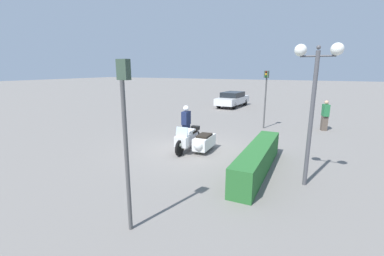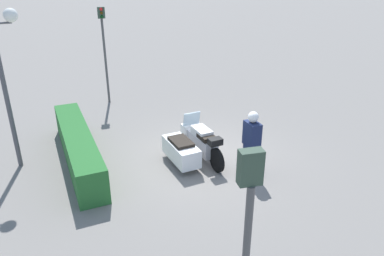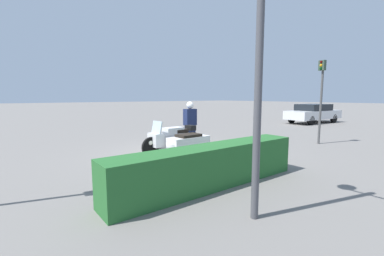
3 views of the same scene
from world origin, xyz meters
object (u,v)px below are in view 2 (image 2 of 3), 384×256
Objects in this scene: police_motorcycle at (189,145)px; traffic_light_far at (246,241)px; traffic_light_near at (104,42)px; hedge_bush_curbside at (78,147)px; officer_rider at (252,142)px.

police_motorcycle is 6.30m from traffic_light_far.
traffic_light_near is at bearing 6.35° from traffic_light_far.
traffic_light_far is (-11.43, 0.74, -0.16)m from traffic_light_near.
traffic_light_far is at bearing 160.58° from police_motorcycle.
police_motorcycle is at bearing -111.60° from hedge_bush_curbside.
police_motorcycle is at bearing -48.12° from officer_rider.
traffic_light_near reaches higher than officer_rider.
police_motorcycle is 0.71× the size of traffic_light_far.
officer_rider is at bearing -23.61° from traffic_light_far.
police_motorcycle is at bearing -7.14° from traffic_light_far.
traffic_light_far is at bearing 57.26° from officer_rider.
hedge_bush_curbside is 7.22m from traffic_light_far.
traffic_light_far reaches higher than officer_rider.
hedge_bush_curbside is at bearing 18.98° from traffic_light_far.
traffic_light_near is (4.51, -1.83, 1.94)m from hedge_bush_curbside.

